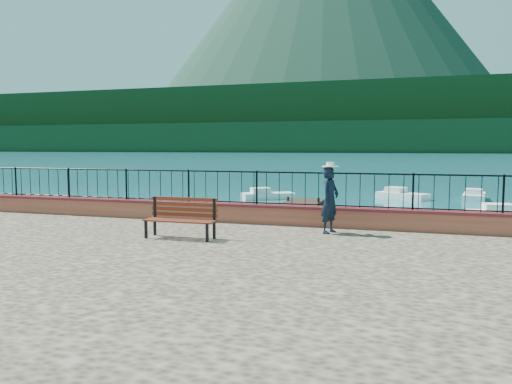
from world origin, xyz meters
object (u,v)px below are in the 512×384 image
Objects in this scene: boat_1 at (379,223)px; boat_2 at (511,212)px; boat_0 at (218,210)px; park_bench at (181,226)px; boat_3 at (268,193)px; person at (330,200)px; boat_5 at (474,194)px; boat_4 at (402,193)px.

boat_2 is at bearing 78.08° from boat_1.
park_bench is at bearing -94.13° from boat_0.
boat_2 is 1.08× the size of boat_3.
person is 0.52× the size of boat_5.
boat_4 is at bearing -14.33° from boat_3.
park_bench is 1.03× the size of person.
park_bench reaches higher than boat_5.
person reaches higher than boat_2.
boat_1 is 1.14× the size of boat_5.
person reaches higher than boat_3.
boat_2 is (6.48, 12.95, -1.67)m from person.
park_bench is at bearing -79.89° from boat_1.
person is 0.52× the size of boat_4.
boat_0 is at bearing 107.14° from park_bench.
person is 19.99m from boat_3.
boat_5 is (12.98, 3.60, 0.00)m from boat_3.
boat_0 is at bearing -159.40° from boat_1.
park_bench is 0.53× the size of boat_0.
boat_2 and boat_5 have the same top height.
boat_1 is at bearing 168.83° from boat_5.
park_bench reaches higher than boat_2.
boat_3 is at bearing -133.48° from boat_4.
boat_0 is 0.88× the size of boat_1.
boat_5 is at bearing 68.61° from park_bench.
boat_5 is at bearing 23.43° from boat_0.
boat_4 is at bearing 121.85° from boat_1.
park_bench is 11.85m from boat_0.
person is 23.03m from boat_5.
boat_3 is at bearing 41.00° from person.
boat_0 and boat_3 have the same top height.
park_bench is at bearing -111.99° from boat_3.
boat_5 is at bearing -16.79° from boat_3.
boat_3 is (-7.92, 11.11, 0.00)m from boat_1.
person is 11.79m from boat_0.
boat_5 is at bearing 39.23° from boat_4.
boat_4 is at bearing 78.01° from park_bench.
boat_3 is (-0.17, 9.23, 0.00)m from boat_0.
park_bench is at bearing 138.92° from person.
park_bench is 23.75m from boat_4.
person is 0.47× the size of boat_2.
boat_2 is at bearing -6.52° from person.
boat_1 is at bearing -86.81° from boat_3.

